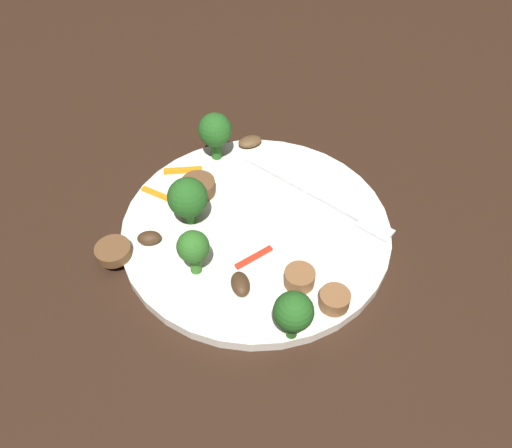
# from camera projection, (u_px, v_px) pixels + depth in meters

# --- Properties ---
(ground_plane) EXTENTS (1.40, 1.40, 0.00)m
(ground_plane) POSITION_uv_depth(u_px,v_px,m) (256.00, 232.00, 0.50)
(ground_plane) COLOR black
(plate) EXTENTS (0.26, 0.26, 0.01)m
(plate) POSITION_uv_depth(u_px,v_px,m) (256.00, 228.00, 0.50)
(plate) COLOR white
(plate) RESTS_ON ground_plane
(fork) EXTENTS (0.18, 0.06, 0.00)m
(fork) POSITION_uv_depth(u_px,v_px,m) (325.00, 201.00, 0.51)
(fork) COLOR silver
(fork) RESTS_ON plate
(broccoli_floret_0) EXTENTS (0.03, 0.03, 0.05)m
(broccoli_floret_0) POSITION_uv_depth(u_px,v_px,m) (293.00, 312.00, 0.39)
(broccoli_floret_0) COLOR #296420
(broccoli_floret_0) RESTS_ON plate
(broccoli_floret_1) EXTENTS (0.03, 0.03, 0.05)m
(broccoli_floret_1) POSITION_uv_depth(u_px,v_px,m) (193.00, 248.00, 0.43)
(broccoli_floret_1) COLOR #347525
(broccoli_floret_1) RESTS_ON plate
(broccoli_floret_2) EXTENTS (0.04, 0.04, 0.06)m
(broccoli_floret_2) POSITION_uv_depth(u_px,v_px,m) (215.00, 131.00, 0.54)
(broccoli_floret_2) COLOR #296420
(broccoli_floret_2) RESTS_ON plate
(broccoli_floret_3) EXTENTS (0.04, 0.04, 0.05)m
(broccoli_floret_3) POSITION_uv_depth(u_px,v_px,m) (188.00, 198.00, 0.47)
(broccoli_floret_3) COLOR #296420
(broccoli_floret_3) RESTS_ON plate
(sausage_slice_0) EXTENTS (0.05, 0.05, 0.01)m
(sausage_slice_0) POSITION_uv_depth(u_px,v_px,m) (113.00, 251.00, 0.47)
(sausage_slice_0) COLOR brown
(sausage_slice_0) RESTS_ON plate
(sausage_slice_1) EXTENTS (0.05, 0.05, 0.02)m
(sausage_slice_1) POSITION_uv_depth(u_px,v_px,m) (198.00, 187.00, 0.52)
(sausage_slice_1) COLOR brown
(sausage_slice_1) RESTS_ON plate
(sausage_slice_2) EXTENTS (0.04, 0.04, 0.01)m
(sausage_slice_2) POSITION_uv_depth(u_px,v_px,m) (299.00, 278.00, 0.44)
(sausage_slice_2) COLOR brown
(sausage_slice_2) RESTS_ON plate
(sausage_slice_3) EXTENTS (0.04, 0.04, 0.01)m
(sausage_slice_3) POSITION_uv_depth(u_px,v_px,m) (334.00, 300.00, 0.43)
(sausage_slice_3) COLOR brown
(sausage_slice_3) RESTS_ON plate
(mushroom_0) EXTENTS (0.03, 0.02, 0.01)m
(mushroom_0) POSITION_uv_depth(u_px,v_px,m) (149.00, 238.00, 0.48)
(mushroom_0) COLOR #422B19
(mushroom_0) RESTS_ON plate
(mushroom_1) EXTENTS (0.03, 0.03, 0.01)m
(mushroom_1) POSITION_uv_depth(u_px,v_px,m) (250.00, 142.00, 0.57)
(mushroom_1) COLOR brown
(mushroom_1) RESTS_ON plate
(mushroom_2) EXTENTS (0.03, 0.03, 0.01)m
(mushroom_2) POSITION_uv_depth(u_px,v_px,m) (240.00, 284.00, 0.44)
(mushroom_2) COLOR #422B19
(mushroom_2) RESTS_ON plate
(pepper_strip_0) EXTENTS (0.05, 0.01, 0.00)m
(pepper_strip_0) POSITION_uv_depth(u_px,v_px,m) (163.00, 197.00, 0.52)
(pepper_strip_0) COLOR orange
(pepper_strip_0) RESTS_ON plate
(pepper_strip_2) EXTENTS (0.02, 0.04, 0.00)m
(pepper_strip_2) POSITION_uv_depth(u_px,v_px,m) (254.00, 257.00, 0.47)
(pepper_strip_2) COLOR red
(pepper_strip_2) RESTS_ON plate
(pepper_strip_3) EXTENTS (0.04, 0.03, 0.00)m
(pepper_strip_3) POSITION_uv_depth(u_px,v_px,m) (183.00, 170.00, 0.55)
(pepper_strip_3) COLOR orange
(pepper_strip_3) RESTS_ON plate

